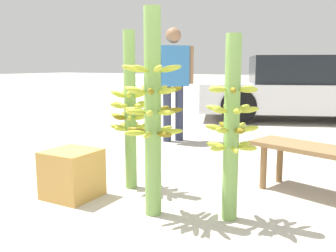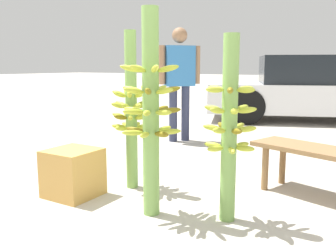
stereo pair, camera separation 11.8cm
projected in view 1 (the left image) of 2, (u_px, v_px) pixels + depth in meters
The scene contains 7 objects.
ground_plane at pixel (148, 218), 2.80m from camera, with size 80.00×80.00×0.00m, color #B2AA9E.
banana_stalk_left at pixel (130, 111), 3.39m from camera, with size 0.38×0.38×1.44m.
banana_stalk_center at pixel (153, 111), 2.75m from camera, with size 0.45×0.45×1.54m.
banana_stalk_right at pixel (232, 127), 2.68m from camera, with size 0.39×0.38×1.35m.
vendor_person at pixel (173, 75), 5.50m from camera, with size 0.50×0.55×1.67m.
parked_car at pixel (299, 89), 7.78m from camera, with size 4.34×3.09×1.32m.
produce_crate at pixel (72, 174), 3.22m from camera, with size 0.41×0.41×0.41m.
Camera 1 is at (1.42, -2.25, 1.13)m, focal length 40.00 mm.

